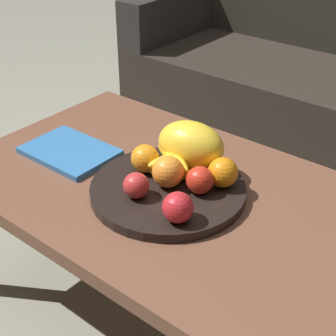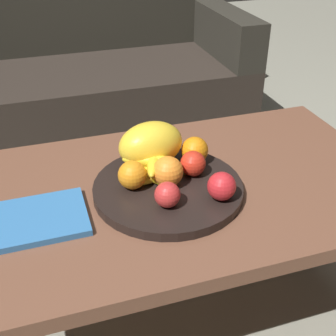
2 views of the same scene
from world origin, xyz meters
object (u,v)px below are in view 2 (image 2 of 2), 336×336
at_px(banana_bunch, 153,167).
at_px(orange_right, 132,175).
at_px(apple_front, 167,195).
at_px(coffee_table, 175,199).
at_px(couch, 69,83).
at_px(orange_front, 168,172).
at_px(apple_left, 193,164).
at_px(fruit_bowl, 168,189).
at_px(orange_left, 195,150).
at_px(apple_right, 222,186).
at_px(magazine, 33,220).
at_px(melon_large_front, 151,144).

bearing_deg(banana_bunch, orange_right, -155.36).
bearing_deg(apple_front, coffee_table, 62.21).
relative_size(coffee_table, couch, 0.71).
xyz_separation_m(coffee_table, orange_front, (-0.03, -0.03, 0.11)).
bearing_deg(apple_front, apple_left, 45.39).
bearing_deg(orange_right, banana_bunch, 24.64).
height_order(fruit_bowl, banana_bunch, banana_bunch).
relative_size(fruit_bowl, orange_front, 4.90).
distance_m(orange_left, orange_right, 0.20).
bearing_deg(apple_right, magazine, 170.38).
bearing_deg(fruit_bowl, orange_left, 38.92).
distance_m(coffee_table, magazine, 0.38).
xyz_separation_m(orange_front, orange_left, (0.10, 0.08, -0.00)).
relative_size(fruit_bowl, orange_left, 5.16).
relative_size(couch, apple_front, 27.13).
height_order(couch, melon_large_front, couch).
distance_m(apple_front, banana_bunch, 0.13).
bearing_deg(orange_right, couch, 91.35).
bearing_deg(magazine, apple_left, 5.58).
height_order(melon_large_front, apple_right, melon_large_front).
relative_size(fruit_bowl, melon_large_front, 2.16).
xyz_separation_m(fruit_bowl, magazine, (-0.34, -0.02, -0.00)).
bearing_deg(apple_right, apple_front, 174.99).
bearing_deg(apple_front, orange_front, 71.43).
bearing_deg(orange_right, coffee_table, 4.34).
distance_m(banana_bunch, magazine, 0.32).
bearing_deg(magazine, coffee_table, 6.77).
height_order(coffee_table, apple_left, apple_left).
distance_m(orange_front, apple_left, 0.08).
relative_size(couch, magazine, 6.80).
bearing_deg(couch, apple_left, -80.85).
relative_size(coffee_table, orange_front, 15.32).
relative_size(melon_large_front, magazine, 0.71).
relative_size(fruit_bowl, apple_left, 5.72).
relative_size(apple_right, banana_bunch, 0.43).
xyz_separation_m(coffee_table, orange_right, (-0.12, -0.01, 0.11)).
distance_m(couch, orange_left, 1.18).
bearing_deg(melon_large_front, apple_front, -94.49).
xyz_separation_m(apple_left, banana_bunch, (-0.10, 0.02, -0.00)).
height_order(coffee_table, magazine, magazine).
distance_m(coffee_table, banana_bunch, 0.12).
height_order(apple_front, magazine, apple_front).
height_order(melon_large_front, orange_front, melon_large_front).
bearing_deg(apple_front, orange_left, 51.77).
bearing_deg(fruit_bowl, apple_front, -108.77).
height_order(orange_right, apple_front, orange_right).
distance_m(orange_right, banana_bunch, 0.07).
distance_m(orange_front, orange_right, 0.09).
distance_m(coffee_table, apple_left, 0.11).
bearing_deg(banana_bunch, apple_front, -91.28).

